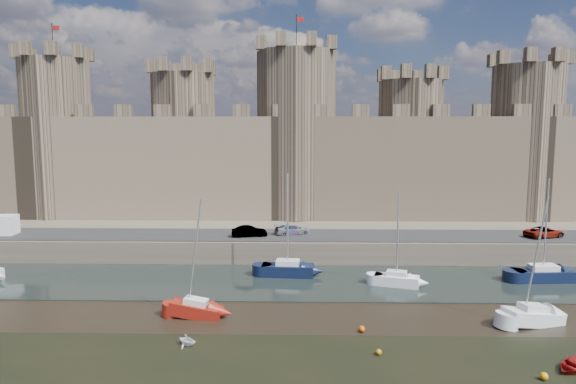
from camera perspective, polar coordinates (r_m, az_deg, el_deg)
name	(u,v)px	position (r m, az deg, el deg)	size (l,w,h in m)	color
water_channel	(274,281)	(51.06, -1.55, -9.90)	(160.00, 12.00, 0.08)	black
quay	(285,211)	(85.91, -0.38, -2.08)	(160.00, 60.00, 2.50)	#4C443A
road	(278,235)	(60.11, -1.09, -4.82)	(160.00, 7.00, 0.10)	black
castle	(278,152)	(72.91, -1.16, 4.51)	(108.50, 11.00, 29.00)	#42382B
car_1	(249,232)	(59.25, -4.32, -4.41)	(1.40, 4.02, 1.32)	gray
car_2	(292,230)	(60.47, 0.49, -4.20)	(1.72, 4.22, 1.23)	gray
car_3	(544,232)	(65.68, 26.59, -4.03)	(2.13, 4.62, 1.28)	gray
sailboat_1	(288,269)	(52.55, -0.04, -8.51)	(5.35, 2.43, 10.44)	black
sailboat_2	(397,279)	(50.53, 11.97, -9.40)	(4.44, 2.76, 8.96)	white
sailboat_3	(543,274)	(56.75, 26.48, -8.13)	(5.91, 2.62, 10.12)	black
sailboat_4	(196,308)	(42.51, -10.17, -12.60)	(4.25, 2.08, 9.55)	maroon
sailboat_5	(533,315)	(44.55, 25.54, -12.25)	(4.96, 3.06, 10.01)	silver
dinghy_3	(187,340)	(37.54, -11.17, -15.87)	(1.32, 0.80, 1.53)	white
dinghy_4	(574,365)	(38.12, 29.21, -16.46)	(2.11, 0.61, 2.96)	maroon
buoy_1	(379,352)	(36.14, 10.05, -17.12)	(0.41, 0.41, 0.41)	#C06E08
buoy_3	(362,329)	(39.56, 8.21, -14.82)	(0.49, 0.49, 0.49)	#D24C09
buoy_5	(544,376)	(35.97, 26.56, -17.85)	(0.49, 0.49, 0.49)	orange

